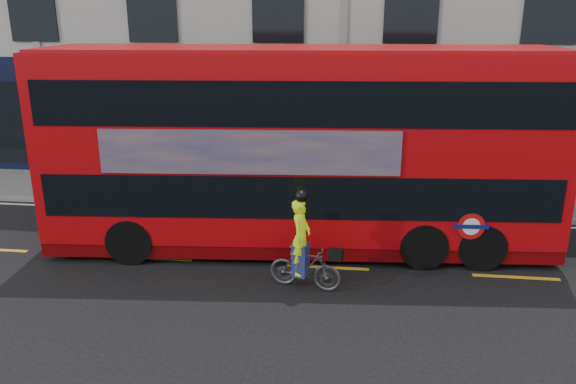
# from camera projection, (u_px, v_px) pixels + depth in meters

# --- Properties ---
(ground) EXTENTS (120.00, 120.00, 0.00)m
(ground) POSITION_uv_depth(u_px,v_px,m) (324.00, 300.00, 10.99)
(ground) COLOR black
(ground) RESTS_ON ground
(pavement) EXTENTS (60.00, 3.00, 0.12)m
(pavement) POSITION_uv_depth(u_px,v_px,m) (337.00, 196.00, 17.12)
(pavement) COLOR slate
(pavement) RESTS_ON ground
(kerb) EXTENTS (60.00, 0.12, 0.13)m
(kerb) POSITION_uv_depth(u_px,v_px,m) (335.00, 212.00, 15.70)
(kerb) COLOR gray
(kerb) RESTS_ON ground
(road_edge_line) EXTENTS (58.00, 0.10, 0.01)m
(road_edge_line) POSITION_uv_depth(u_px,v_px,m) (334.00, 218.00, 15.43)
(road_edge_line) COLOR silver
(road_edge_line) RESTS_ON ground
(lane_dashes) EXTENTS (58.00, 0.12, 0.01)m
(lane_dashes) POSITION_uv_depth(u_px,v_px,m) (328.00, 267.00, 12.40)
(lane_dashes) COLOR gold
(lane_dashes) RESTS_ON ground
(bus) EXTENTS (11.74, 3.56, 4.67)m
(bus) POSITION_uv_depth(u_px,v_px,m) (302.00, 149.00, 12.90)
(bus) COLOR #BE070C
(bus) RESTS_ON ground
(cyclist) EXTENTS (1.56, 0.72, 2.08)m
(cyclist) POSITION_uv_depth(u_px,v_px,m) (304.00, 256.00, 11.28)
(cyclist) COLOR #444649
(cyclist) RESTS_ON ground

